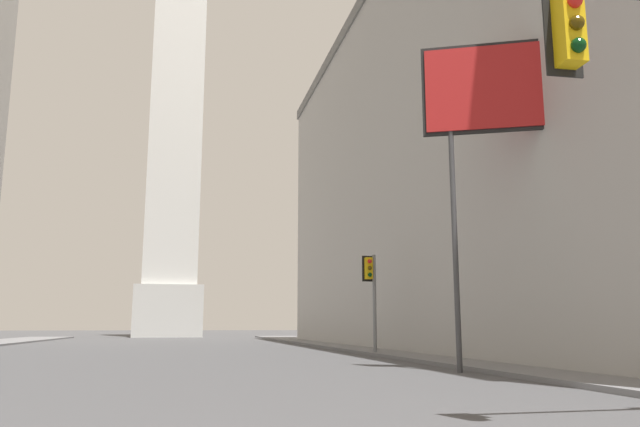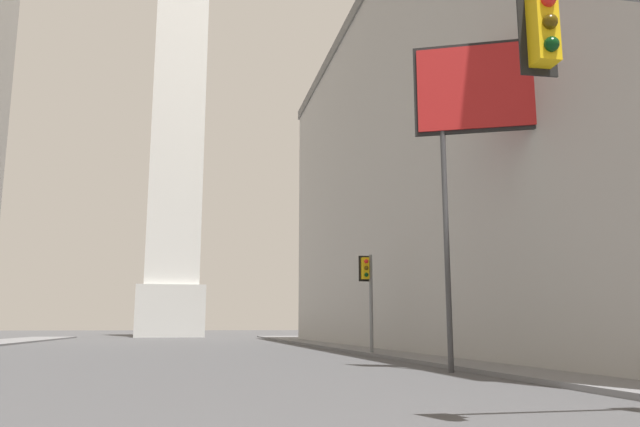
# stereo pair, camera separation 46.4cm
# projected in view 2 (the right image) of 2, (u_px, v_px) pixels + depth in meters

# --- Properties ---
(sidewalk_right) EXTENTS (5.00, 100.01, 0.15)m
(sidewalk_right) POSITION_uv_depth(u_px,v_px,m) (411.00, 353.00, 31.78)
(sidewalk_right) COLOR slate
(sidewalk_right) RESTS_ON ground_plane
(building_right) EXTENTS (28.70, 56.58, 24.05)m
(building_right) POSITION_uv_depth(u_px,v_px,m) (590.00, 160.00, 40.28)
(building_right) COLOR #B2AFAA
(building_right) RESTS_ON ground_plane
(obelisk) EXTENTS (8.57, 8.57, 62.37)m
(obelisk) POSITION_uv_depth(u_px,v_px,m) (179.00, 118.00, 85.70)
(obelisk) COLOR silver
(obelisk) RESTS_ON ground_plane
(traffic_light_mid_right) EXTENTS (0.78, 0.51, 5.04)m
(traffic_light_mid_right) POSITION_uv_depth(u_px,v_px,m) (368.00, 288.00, 31.65)
(traffic_light_mid_right) COLOR slate
(traffic_light_mid_right) RESTS_ON ground_plane
(billboard_sign) EXTENTS (5.13, 2.40, 10.97)m
(billboard_sign) POSITION_uv_depth(u_px,v_px,m) (498.00, 98.00, 20.80)
(billboard_sign) COLOR #3F3F42
(billboard_sign) RESTS_ON ground_plane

